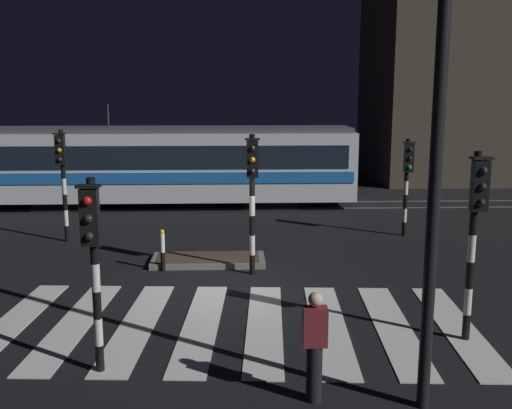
# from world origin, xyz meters

# --- Properties ---
(ground_plane) EXTENTS (120.00, 120.00, 0.00)m
(ground_plane) POSITION_xyz_m (0.00, 0.00, 0.00)
(ground_plane) COLOR black
(rail_near) EXTENTS (80.00, 0.12, 0.03)m
(rail_near) POSITION_xyz_m (0.00, 9.82, 0.01)
(rail_near) COLOR #59595E
(rail_near) RESTS_ON ground
(rail_far) EXTENTS (80.00, 0.12, 0.03)m
(rail_far) POSITION_xyz_m (0.00, 11.26, 0.01)
(rail_far) COLOR #59595E
(rail_far) RESTS_ON ground
(crosswalk_zebra) EXTENTS (9.87, 5.27, 0.02)m
(crosswalk_zebra) POSITION_xyz_m (0.00, -2.29, 0.01)
(crosswalk_zebra) COLOR silver
(crosswalk_zebra) RESTS_ON ground
(traffic_island) EXTENTS (3.07, 1.30, 0.18)m
(traffic_island) POSITION_xyz_m (-0.67, 2.17, 0.09)
(traffic_island) COLOR slate
(traffic_island) RESTS_ON ground
(traffic_light_corner_far_right) EXTENTS (0.36, 0.42, 3.16)m
(traffic_light_corner_far_right) POSITION_xyz_m (5.58, 5.04, 2.09)
(traffic_light_corner_far_right) COLOR black
(traffic_light_corner_far_right) RESTS_ON ground
(traffic_light_corner_far_left) EXTENTS (0.36, 0.42, 3.49)m
(traffic_light_corner_far_left) POSITION_xyz_m (-5.20, 4.69, 2.30)
(traffic_light_corner_far_left) COLOR black
(traffic_light_corner_far_left) RESTS_ON ground
(traffic_light_kerb_mid_left) EXTENTS (0.36, 0.42, 3.26)m
(traffic_light_kerb_mid_left) POSITION_xyz_m (-2.20, -4.28, 2.15)
(traffic_light_kerb_mid_left) COLOR black
(traffic_light_kerb_mid_left) RESTS_ON ground
(traffic_light_median_centre) EXTENTS (0.36, 0.42, 3.58)m
(traffic_light_median_centre) POSITION_xyz_m (0.50, 1.05, 2.36)
(traffic_light_median_centre) COLOR black
(traffic_light_median_centre) RESTS_ON ground
(traffic_light_corner_near_right) EXTENTS (0.36, 0.42, 3.56)m
(traffic_light_corner_near_right) POSITION_xyz_m (4.37, -3.25, 2.35)
(traffic_light_corner_near_right) COLOR black
(traffic_light_corner_near_right) RESTS_ON ground
(street_lamp_near_kerb) EXTENTS (0.44, 1.21, 7.63)m
(street_lamp_near_kerb) POSITION_xyz_m (2.81, -5.75, 4.80)
(street_lamp_near_kerb) COLOR black
(street_lamp_near_kerb) RESTS_ON ground
(tram) EXTENTS (15.33, 2.58, 4.15)m
(tram) POSITION_xyz_m (-2.68, 10.53, 1.75)
(tram) COLOR silver
(tram) RESTS_ON ground
(pedestrian_waiting_at_kerb) EXTENTS (0.36, 0.24, 1.71)m
(pedestrian_waiting_at_kerb) POSITION_xyz_m (1.22, -5.27, 0.88)
(pedestrian_waiting_at_kerb) COLOR black
(pedestrian_waiting_at_kerb) RESTS_ON ground
(bollard_island_edge) EXTENTS (0.12, 0.12, 1.11)m
(bollard_island_edge) POSITION_xyz_m (-1.82, 1.50, 0.56)
(bollard_island_edge) COLOR black
(bollard_island_edge) RESTS_ON ground
(building_backdrop) EXTENTS (13.23, 8.00, 13.62)m
(building_backdrop) POSITION_xyz_m (14.24, 18.68, 6.81)
(building_backdrop) COLOR #42382D
(building_backdrop) RESTS_ON ground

